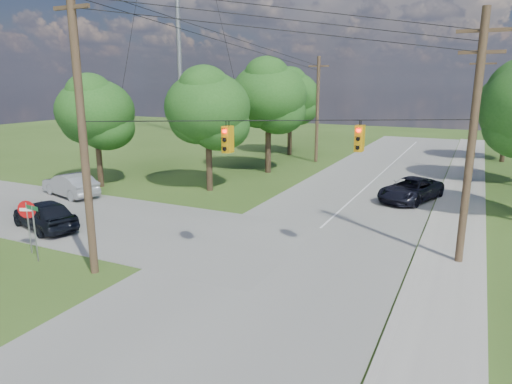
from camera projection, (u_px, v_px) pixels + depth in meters
The scene contains 19 objects.
ground at pixel (181, 299), 16.58m from camera, with size 140.00×140.00×0.00m, color #314D19.
main_road at pixel (285, 260), 20.09m from camera, with size 10.00×100.00×0.03m, color gray.
sidewalk_east at pixel (449, 289), 17.24m from camera, with size 2.60×100.00×0.12m, color #A7A49C.
pole_sw at pixel (81, 121), 17.41m from camera, with size 2.00×0.32×12.00m.
pole_ne at pixel (472, 138), 18.50m from camera, with size 2.00×0.32×10.50m.
pole_north_e at pixel (477, 113), 37.81m from camera, with size 2.00×0.32×10.00m.
pole_north_w at pixel (317, 109), 43.71m from camera, with size 2.00×0.32×10.00m.
power_lines at pixel (326, 53), 23.87m from camera, with size 13.93×29.62×4.93m.
traffic_signals at pixel (294, 138), 18.06m from camera, with size 4.91×3.27×1.05m.
tree_w_near at pixel (208, 108), 31.69m from camera, with size 6.00×6.00×8.40m.
tree_w_mid at pixel (268, 95), 38.10m from camera, with size 6.40×6.40×9.22m.
tree_w_far at pixel (290, 96), 47.77m from camera, with size 6.00×6.00×8.73m.
tree_e_far at pixel (510, 101), 43.51m from camera, with size 5.80×5.80×8.32m.
tree_cross_n at pixel (95, 111), 32.98m from camera, with size 5.60×5.60×7.91m.
car_cross_dark at pixel (45, 214), 24.15m from camera, with size 1.91×4.74×1.61m, color black.
car_cross_silver at pixel (70, 185), 31.15m from camera, with size 1.70×4.88×1.61m, color #A8ACAF.
car_main_north at pixel (411, 190), 29.93m from camera, with size 2.50×5.43×1.51m, color black.
do_not_enter_sign at pixel (27, 215), 20.55m from camera, with size 0.78×0.36×2.51m.
street_name_sign at pixel (34, 226), 19.65m from camera, with size 0.76×0.10×2.53m.
Camera 1 is at (9.08, -12.48, 7.68)m, focal length 32.00 mm.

